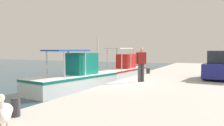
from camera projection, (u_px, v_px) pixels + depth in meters
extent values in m
cube|color=#BCB7AD|center=(219.00, 97.00, 10.73)|extent=(36.00, 10.00, 0.80)
cube|color=white|center=(73.00, 83.00, 14.73)|extent=(6.34, 3.15, 0.92)
cube|color=#0F7260|center=(73.00, 77.00, 14.70)|extent=(6.39, 3.20, 0.12)
cube|color=#0F7260|center=(82.00, 64.00, 15.28)|extent=(1.90, 1.51, 1.29)
cylinder|color=silver|center=(64.00, 65.00, 13.14)|extent=(0.08, 0.08, 1.42)
cylinder|color=silver|center=(47.00, 64.00, 13.96)|extent=(0.08, 0.08, 1.42)
cylinder|color=silver|center=(85.00, 63.00, 14.47)|extent=(0.08, 0.08, 1.42)
cylinder|color=silver|center=(68.00, 63.00, 15.29)|extent=(0.08, 0.08, 1.42)
cube|color=#1E4CB2|center=(66.00, 50.00, 14.17)|extent=(2.70, 1.93, 0.08)
cylinder|color=silver|center=(98.00, 55.00, 16.48)|extent=(0.10, 0.10, 2.28)
cube|color=white|center=(122.00, 73.00, 20.88)|extent=(6.34, 2.26, 0.80)
cube|color=red|center=(122.00, 70.00, 20.86)|extent=(6.38, 2.30, 0.12)
cube|color=red|center=(126.00, 61.00, 21.51)|extent=(1.81, 1.22, 1.19)
cylinder|color=silver|center=(122.00, 60.00, 19.27)|extent=(0.08, 0.08, 1.65)
cylinder|color=silver|center=(107.00, 59.00, 19.88)|extent=(0.08, 0.08, 1.65)
cylinder|color=silver|center=(131.00, 59.00, 20.75)|extent=(0.08, 0.08, 1.65)
cylinder|color=silver|center=(117.00, 58.00, 21.36)|extent=(0.08, 0.08, 1.65)
cube|color=silver|center=(119.00, 48.00, 20.27)|extent=(2.61, 1.52, 0.08)
cylinder|color=silver|center=(133.00, 56.00, 22.86)|extent=(0.10, 0.10, 1.91)
torus|color=orange|center=(120.00, 61.00, 21.76)|extent=(0.55, 0.14, 0.54)
cylinder|color=tan|center=(1.00, 125.00, 5.22)|extent=(0.04, 0.04, 0.22)
cylinder|color=tan|center=(7.00, 125.00, 5.25)|extent=(0.04, 0.04, 0.22)
ellipsoid|color=white|center=(3.00, 114.00, 5.17)|extent=(0.70, 0.66, 0.40)
ellipsoid|color=silver|center=(4.00, 110.00, 5.22)|extent=(0.65, 0.63, 0.28)
cylinder|color=white|center=(1.00, 105.00, 4.97)|extent=(0.20, 0.19, 0.27)
sphere|color=white|center=(1.00, 98.00, 4.89)|extent=(0.23, 0.23, 0.16)
cylinder|color=#3F3F42|center=(143.00, 73.00, 12.80)|extent=(0.16, 0.16, 0.91)
cylinder|color=#3F3F42|center=(139.00, 73.00, 12.70)|extent=(0.16, 0.16, 0.91)
cube|color=maroon|center=(141.00, 58.00, 12.70)|extent=(0.51, 0.46, 0.60)
cylinder|color=maroon|center=(145.00, 58.00, 12.85)|extent=(0.10, 0.10, 0.57)
cylinder|color=maroon|center=(137.00, 59.00, 12.57)|extent=(0.10, 0.10, 0.57)
sphere|color=tan|center=(141.00, 50.00, 12.68)|extent=(0.22, 0.22, 0.22)
cylinder|color=black|center=(204.00, 74.00, 13.51)|extent=(0.62, 0.25, 0.60)
cylinder|color=black|center=(213.00, 71.00, 15.67)|extent=(0.62, 0.25, 0.60)
cylinder|color=#333338|center=(16.00, 107.00, 6.26)|extent=(0.22, 0.22, 0.47)
cylinder|color=#333338|center=(148.00, 71.00, 16.93)|extent=(0.24, 0.24, 0.36)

